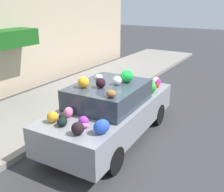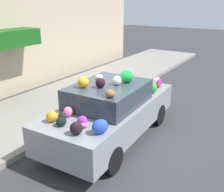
{
  "view_description": "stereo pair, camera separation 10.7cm",
  "coord_description": "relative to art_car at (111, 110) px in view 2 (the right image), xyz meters",
  "views": [
    {
      "loc": [
        -5.21,
        -3.27,
        3.36
      ],
      "look_at": [
        0.0,
        -0.09,
        1.13
      ],
      "focal_mm": 42.0,
      "sensor_mm": 36.0,
      "label": 1
    },
    {
      "loc": [
        -5.16,
        -3.36,
        3.36
      ],
      "look_at": [
        0.0,
        -0.09,
        1.13
      ],
      "focal_mm": 42.0,
      "sensor_mm": 36.0,
      "label": 2
    }
  ],
  "objects": [
    {
      "name": "art_car",
      "position": [
        0.0,
        0.0,
        0.0
      ],
      "size": [
        4.3,
        1.87,
        1.79
      ],
      "rotation": [
        0.0,
        0.0,
        0.04
      ],
      "color": "gray",
      "rests_on": "ground"
    },
    {
      "name": "ground_plane",
      "position": [
        0.04,
        0.09,
        -0.77
      ],
      "size": [
        60.0,
        60.0,
        0.0
      ],
      "primitive_type": "plane",
      "color": "#38383A"
    },
    {
      "name": "sidewalk_curb",
      "position": [
        0.04,
        2.79,
        -0.7
      ],
      "size": [
        24.0,
        3.2,
        0.15
      ],
      "color": "gray",
      "rests_on": "ground"
    }
  ]
}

